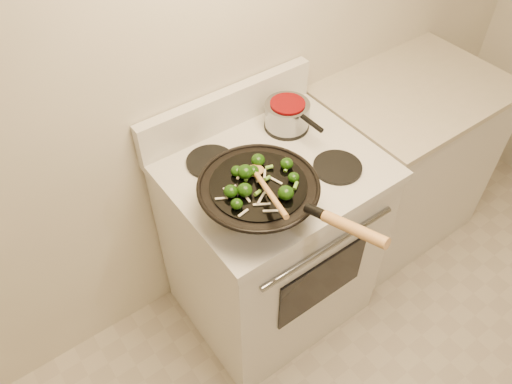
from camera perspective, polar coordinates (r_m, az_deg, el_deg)
stove at (r=2.18m, az=1.67°, el=-5.56°), size 0.78×0.67×1.08m
counter_unit at (r=2.64m, az=15.89°, el=3.25°), size 0.84×0.62×0.91m
wok at (r=1.62m, az=0.41°, el=-0.49°), size 0.40×0.66×0.23m
stirfry at (r=1.58m, az=0.16°, el=1.47°), size 0.29×0.23×0.05m
wooden_spoon at (r=1.55m, az=0.73°, el=1.08°), size 0.13×0.31×0.09m
saucepan at (r=1.98m, az=3.61°, el=8.89°), size 0.18×0.28×0.10m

